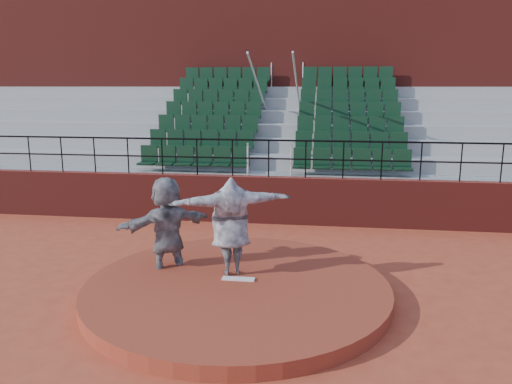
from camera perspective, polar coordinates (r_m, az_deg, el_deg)
ground at (r=9.26m, az=-2.18°, el=-11.75°), size 90.00×90.00×0.00m
pitchers_mound at (r=9.21m, az=-2.18°, el=-11.04°), size 5.50×5.50×0.25m
pitching_rubber at (r=9.30m, az=-2.03°, el=-9.88°), size 0.60×0.15×0.03m
boundary_wall at (r=13.78m, az=1.43°, el=-0.90°), size 24.00×0.30×1.30m
wall_railing at (r=13.54m, az=1.46°, el=4.80°), size 24.04×0.05×1.03m
seating_deck at (r=17.21m, az=2.83°, el=4.37°), size 24.00×5.97×4.63m
press_box_facade at (r=21.00m, az=3.88°, el=11.51°), size 24.00×3.00×7.10m
pitcher at (r=9.31m, az=-2.90°, el=-3.91°), size 2.34×1.46×1.86m
fielder at (r=9.91m, az=-10.14°, el=-4.05°), size 1.86×1.65×2.04m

